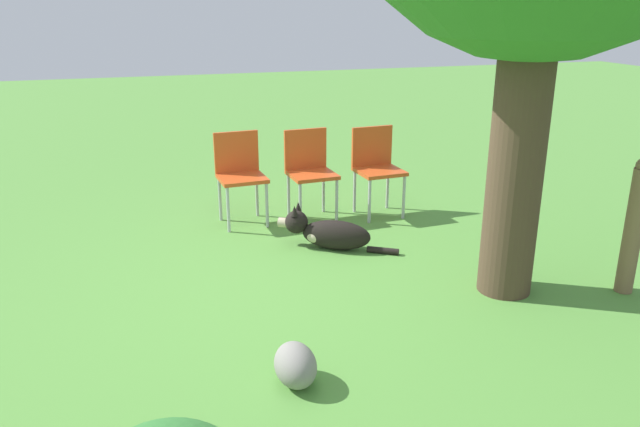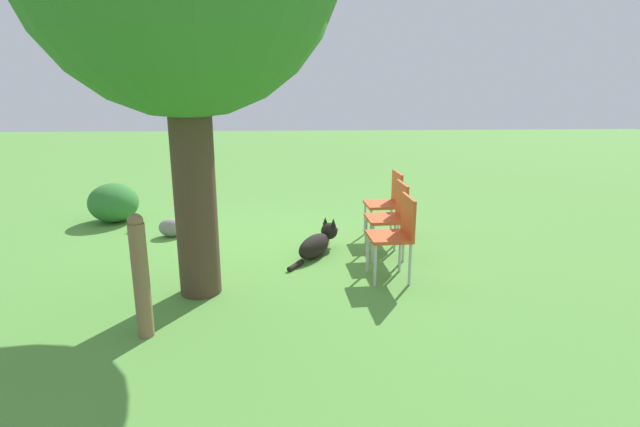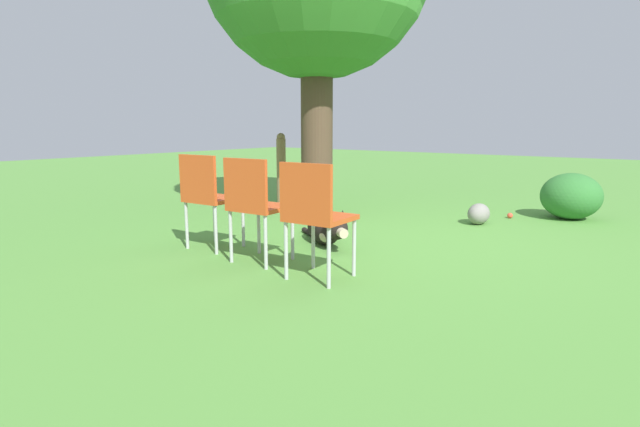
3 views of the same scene
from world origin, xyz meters
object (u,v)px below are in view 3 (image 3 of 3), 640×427
(red_chair_0, at_px, (315,211))
(red_chair_1, at_px, (255,201))
(tennis_ball, at_px, (510,216))
(dog, at_px, (326,230))
(fence_post, at_px, (281,170))
(red_chair_2, at_px, (208,194))

(red_chair_0, height_order, red_chair_1, same)
(tennis_ball, bearing_deg, red_chair_0, 173.35)
(dog, height_order, red_chair_1, red_chair_1)
(dog, height_order, red_chair_0, red_chair_0)
(red_chair_0, xyz_separation_m, red_chair_1, (0.08, 0.69, 0.00))
(fence_post, height_order, red_chair_2, fence_post)
(dog, bearing_deg, red_chair_2, -102.86)
(dog, height_order, fence_post, fence_post)
(red_chair_1, relative_size, red_chair_2, 1.00)
(dog, distance_m, red_chair_2, 1.16)
(dog, xyz_separation_m, red_chair_0, (-0.94, -0.59, 0.38))
(fence_post, xyz_separation_m, red_chair_0, (-2.44, -2.48, 0.00))
(red_chair_1, bearing_deg, red_chair_0, -100.17)
(dog, relative_size, red_chair_0, 1.08)
(red_chair_1, bearing_deg, dog, -9.78)
(fence_post, bearing_deg, red_chair_1, -142.72)
(red_chair_1, relative_size, tennis_ball, 13.05)
(red_chair_1, bearing_deg, fence_post, 33.75)
(red_chair_2, distance_m, tennis_ball, 3.79)
(red_chair_1, xyz_separation_m, red_chair_2, (0.08, 0.69, 0.00))
(red_chair_2, height_order, tennis_ball, red_chair_2)
(fence_post, bearing_deg, red_chair_0, -134.50)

